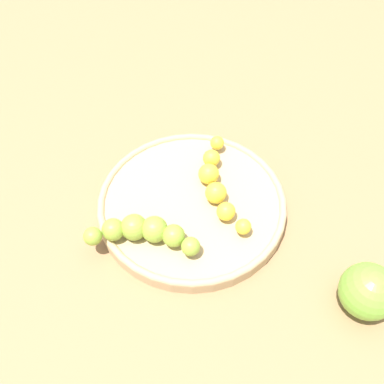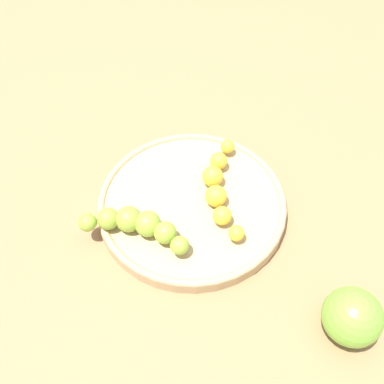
{
  "view_description": "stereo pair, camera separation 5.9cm",
  "coord_description": "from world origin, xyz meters",
  "views": [
    {
      "loc": [
        -0.2,
        0.31,
        0.5
      ],
      "look_at": [
        0.0,
        0.0,
        0.04
      ],
      "focal_mm": 40.67,
      "sensor_mm": 36.0,
      "label": 1
    },
    {
      "loc": [
        -0.25,
        0.27,
        0.5
      ],
      "look_at": [
        0.0,
        0.0,
        0.04
      ],
      "focal_mm": 40.67,
      "sensor_mm": 36.0,
      "label": 2
    }
  ],
  "objects": [
    {
      "name": "apple_green",
      "position": [
        -0.25,
        0.01,
        0.03
      ],
      "size": [
        0.07,
        0.07,
        0.07
      ],
      "primitive_type": "sphere",
      "color": "#72B238",
      "rests_on": "ground_plane"
    },
    {
      "name": "banana_green",
      "position": [
        0.02,
        0.09,
        0.04
      ],
      "size": [
        0.14,
        0.08,
        0.03
      ],
      "rotation": [
        0.0,
        0.0,
        5.18
      ],
      "color": "#8CAD38",
      "rests_on": "fruit_bowl"
    },
    {
      "name": "ground_plane",
      "position": [
        0.0,
        0.0,
        0.0
      ],
      "size": [
        2.4,
        2.4,
        0.0
      ],
      "primitive_type": "plane",
      "color": "#936D47"
    },
    {
      "name": "fruit_bowl",
      "position": [
        0.0,
        0.0,
        0.01
      ],
      "size": [
        0.26,
        0.26,
        0.02
      ],
      "color": "tan",
      "rests_on": "ground_plane"
    },
    {
      "name": "banana_yellow",
      "position": [
        -0.02,
        -0.04,
        0.03
      ],
      "size": [
        0.13,
        0.13,
        0.03
      ],
      "rotation": [
        0.0,
        0.0,
        0.77
      ],
      "color": "yellow",
      "rests_on": "fruit_bowl"
    }
  ]
}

